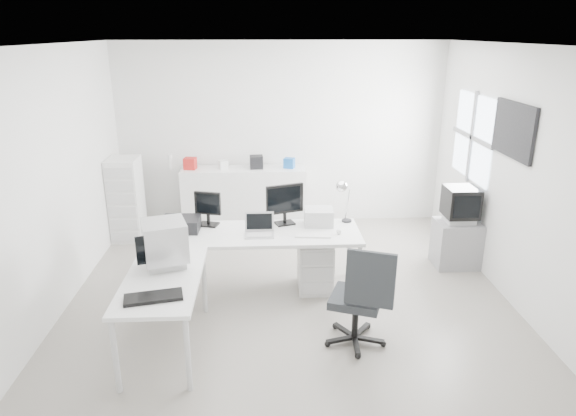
{
  "coord_description": "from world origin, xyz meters",
  "views": [
    {
      "loc": [
        -0.26,
        -5.36,
        2.93
      ],
      "look_at": [
        0.0,
        0.2,
        1.0
      ],
      "focal_mm": 32.0,
      "sensor_mm": 36.0,
      "label": 1
    }
  ],
  "objects_px": {
    "side_desk": "(165,313)",
    "laser_printer": "(319,217)",
    "inkjet_printer": "(181,224)",
    "laptop": "(259,226)",
    "tv_cabinet": "(456,243)",
    "crt_monitor": "(165,242)",
    "crt_tv": "(461,205)",
    "lcd_monitor_small": "(208,209)",
    "office_chair": "(356,294)",
    "sideboard": "(244,198)",
    "lcd_monitor_large": "(285,205)",
    "main_desk": "(256,262)",
    "filing_cabinet": "(126,199)",
    "drawer_pedestal": "(315,265)"
  },
  "relations": [
    {
      "from": "side_desk",
      "to": "laser_printer",
      "type": "distance_m",
      "value": 2.13
    },
    {
      "from": "inkjet_printer",
      "to": "laptop",
      "type": "relative_size",
      "value": 1.24
    },
    {
      "from": "tv_cabinet",
      "to": "crt_monitor",
      "type": "bearing_deg",
      "value": -157.19
    },
    {
      "from": "side_desk",
      "to": "crt_tv",
      "type": "relative_size",
      "value": 2.8
    },
    {
      "from": "lcd_monitor_small",
      "to": "tv_cabinet",
      "type": "xyz_separation_m",
      "value": [
        3.15,
        0.35,
        -0.65
      ]
    },
    {
      "from": "office_chair",
      "to": "sideboard",
      "type": "relative_size",
      "value": 0.56
    },
    {
      "from": "side_desk",
      "to": "inkjet_printer",
      "type": "bearing_deg",
      "value": 90.0
    },
    {
      "from": "lcd_monitor_large",
      "to": "laser_printer",
      "type": "xyz_separation_m",
      "value": [
        0.4,
        -0.03,
        -0.14
      ]
    },
    {
      "from": "crt_monitor",
      "to": "sideboard",
      "type": "xyz_separation_m",
      "value": [
        0.65,
        3.0,
        -0.53
      ]
    },
    {
      "from": "lcd_monitor_large",
      "to": "laptop",
      "type": "bearing_deg",
      "value": -149.75
    },
    {
      "from": "main_desk",
      "to": "office_chair",
      "type": "height_order",
      "value": "office_chair"
    },
    {
      "from": "lcd_monitor_small",
      "to": "sideboard",
      "type": "bearing_deg",
      "value": 95.76
    },
    {
      "from": "main_desk",
      "to": "crt_tv",
      "type": "bearing_deg",
      "value": 13.02
    },
    {
      "from": "inkjet_printer",
      "to": "lcd_monitor_small",
      "type": "height_order",
      "value": "lcd_monitor_small"
    },
    {
      "from": "side_desk",
      "to": "filing_cabinet",
      "type": "relative_size",
      "value": 1.15
    },
    {
      "from": "lcd_monitor_large",
      "to": "laptop",
      "type": "distance_m",
      "value": 0.48
    },
    {
      "from": "crt_tv",
      "to": "filing_cabinet",
      "type": "height_order",
      "value": "filing_cabinet"
    },
    {
      "from": "tv_cabinet",
      "to": "sideboard",
      "type": "height_order",
      "value": "sideboard"
    },
    {
      "from": "lcd_monitor_large",
      "to": "inkjet_printer",
      "type": "bearing_deg",
      "value": 167.98
    },
    {
      "from": "crt_monitor",
      "to": "filing_cabinet",
      "type": "xyz_separation_m",
      "value": [
        -1.05,
        2.59,
        -0.4
      ]
    },
    {
      "from": "crt_monitor",
      "to": "tv_cabinet",
      "type": "relative_size",
      "value": 0.84
    },
    {
      "from": "side_desk",
      "to": "main_desk",
      "type": "bearing_deg",
      "value": 52.31
    },
    {
      "from": "office_chair",
      "to": "crt_tv",
      "type": "height_order",
      "value": "office_chair"
    },
    {
      "from": "lcd_monitor_small",
      "to": "inkjet_printer",
      "type": "bearing_deg",
      "value": -137.3
    },
    {
      "from": "crt_monitor",
      "to": "office_chair",
      "type": "distance_m",
      "value": 1.91
    },
    {
      "from": "office_chair",
      "to": "filing_cabinet",
      "type": "bearing_deg",
      "value": 156.02
    },
    {
      "from": "drawer_pedestal",
      "to": "inkjet_printer",
      "type": "xyz_separation_m",
      "value": [
        -1.55,
        0.05,
        0.53
      ]
    },
    {
      "from": "main_desk",
      "to": "sideboard",
      "type": "relative_size",
      "value": 1.27
    },
    {
      "from": "side_desk",
      "to": "office_chair",
      "type": "xyz_separation_m",
      "value": [
        1.83,
        0.0,
        0.16
      ]
    },
    {
      "from": "side_desk",
      "to": "drawer_pedestal",
      "type": "distance_m",
      "value": 1.93
    },
    {
      "from": "inkjet_printer",
      "to": "crt_monitor",
      "type": "distance_m",
      "value": 0.97
    },
    {
      "from": "lcd_monitor_small",
      "to": "sideboard",
      "type": "distance_m",
      "value": 1.99
    },
    {
      "from": "laptop",
      "to": "filing_cabinet",
      "type": "relative_size",
      "value": 0.28
    },
    {
      "from": "side_desk",
      "to": "drawer_pedestal",
      "type": "height_order",
      "value": "side_desk"
    },
    {
      "from": "tv_cabinet",
      "to": "side_desk",
      "type": "bearing_deg",
      "value": -153.76
    },
    {
      "from": "side_desk",
      "to": "office_chair",
      "type": "relative_size",
      "value": 1.32
    },
    {
      "from": "laser_printer",
      "to": "lcd_monitor_small",
      "type": "bearing_deg",
      "value": -178.68
    },
    {
      "from": "main_desk",
      "to": "laser_printer",
      "type": "height_order",
      "value": "laser_printer"
    },
    {
      "from": "main_desk",
      "to": "crt_tv",
      "type": "xyz_separation_m",
      "value": [
        2.6,
        0.6,
        0.45
      ]
    },
    {
      "from": "lcd_monitor_small",
      "to": "crt_monitor",
      "type": "height_order",
      "value": "crt_monitor"
    },
    {
      "from": "drawer_pedestal",
      "to": "crt_tv",
      "type": "xyz_separation_m",
      "value": [
        1.9,
        0.55,
        0.53
      ]
    },
    {
      "from": "main_desk",
      "to": "inkjet_printer",
      "type": "relative_size",
      "value": 5.65
    },
    {
      "from": "lcd_monitor_small",
      "to": "crt_monitor",
      "type": "bearing_deg",
      "value": -89.12
    },
    {
      "from": "main_desk",
      "to": "side_desk",
      "type": "height_order",
      "value": "same"
    },
    {
      "from": "main_desk",
      "to": "lcd_monitor_small",
      "type": "bearing_deg",
      "value": 155.56
    },
    {
      "from": "crt_tv",
      "to": "sideboard",
      "type": "xyz_separation_m",
      "value": [
        -2.8,
        1.54,
        -0.36
      ]
    },
    {
      "from": "side_desk",
      "to": "office_chair",
      "type": "distance_m",
      "value": 1.84
    },
    {
      "from": "office_chair",
      "to": "tv_cabinet",
      "type": "xyz_separation_m",
      "value": [
        1.62,
        1.7,
        -0.23
      ]
    },
    {
      "from": "inkjet_printer",
      "to": "office_chair",
      "type": "bearing_deg",
      "value": -31.34
    },
    {
      "from": "tv_cabinet",
      "to": "drawer_pedestal",
      "type": "bearing_deg",
      "value": -163.82
    }
  ]
}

